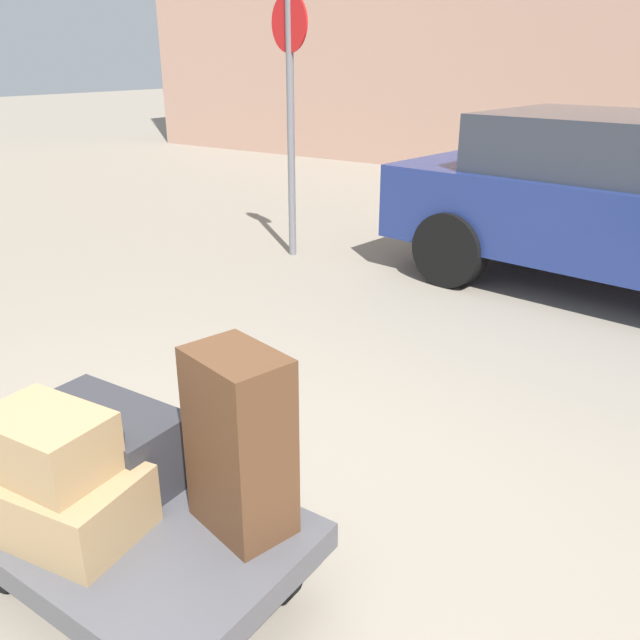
# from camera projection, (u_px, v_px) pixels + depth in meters

# --- Properties ---
(ground_plane) EXTENTS (60.00, 60.00, 0.00)m
(ground_plane) POSITION_uv_depth(u_px,v_px,m) (136.00, 591.00, 2.45)
(ground_plane) COLOR gray
(luggage_cart) EXTENTS (1.27, 0.79, 0.34)m
(luggage_cart) POSITION_uv_depth(u_px,v_px,m) (128.00, 532.00, 2.35)
(luggage_cart) COLOR #4C4C51
(luggage_cart) RESTS_ON ground_plane
(suitcase_tan_front_right) EXTENTS (0.64, 0.45, 0.22)m
(suitcase_tan_front_right) POSITION_uv_depth(u_px,v_px,m) (56.00, 498.00, 2.24)
(suitcase_tan_front_right) COLOR #9E7F56
(suitcase_tan_front_right) RESTS_ON luggage_cart
(suitcase_brown_stacked_top) EXTENTS (0.38, 0.31, 0.65)m
(suitcase_brown_stacked_top) POSITION_uv_depth(u_px,v_px,m) (240.00, 442.00, 2.18)
(suitcase_brown_stacked_top) COLOR #51331E
(suitcase_brown_stacked_top) RESTS_ON luggage_cart
(duffel_bag_charcoal_center) EXTENTS (0.61, 0.34, 0.29)m
(duffel_bag_charcoal_center) POSITION_uv_depth(u_px,v_px,m) (109.00, 443.00, 2.50)
(duffel_bag_charcoal_center) COLOR #2D2D33
(duffel_bag_charcoal_center) RESTS_ON luggage_cart
(duffel_bag_tan_topmost_pile) EXTENTS (0.44, 0.32, 0.21)m
(duffel_bag_tan_topmost_pile) POSITION_uv_depth(u_px,v_px,m) (47.00, 443.00, 2.16)
(duffel_bag_tan_topmost_pile) COLOR #9E7F56
(duffel_bag_tan_topmost_pile) RESTS_ON suitcase_tan_front_right
(no_parking_sign) EXTENTS (0.49, 0.15, 2.37)m
(no_parking_sign) POSITION_uv_depth(u_px,v_px,m) (290.00, 100.00, 6.06)
(no_parking_sign) COLOR slate
(no_parking_sign) RESTS_ON ground_plane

